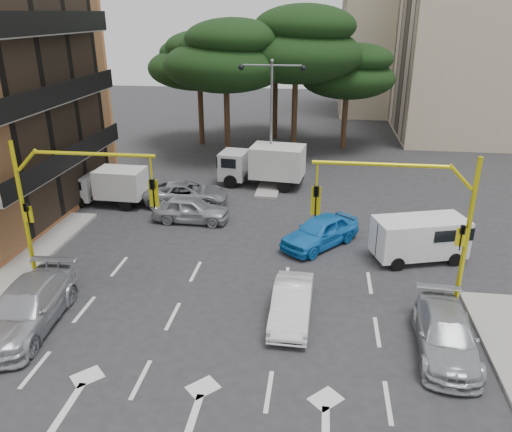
{
  "coord_description": "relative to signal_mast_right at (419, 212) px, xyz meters",
  "views": [
    {
      "loc": [
        3.18,
        -15.29,
        10.57
      ],
      "look_at": [
        0.3,
        6.35,
        1.6
      ],
      "focal_mm": 35.0,
      "sensor_mm": 36.0,
      "label": 1
    }
  ],
  "objects": [
    {
      "name": "median_strip",
      "position": [
        -6.8,
        14.01,
        -3.81
      ],
      "size": [
        1.4,
        6.0,
        0.15
      ],
      "primitive_type": "cube",
      "color": "gray",
      "rests_on": "ground"
    },
    {
      "name": "pine_center",
      "position": [
        -5.75,
        21.96,
        4.41
      ],
      "size": [
        9.98,
        9.98,
        11.16
      ],
      "color": "#382616",
      "rests_on": "ground"
    },
    {
      "name": "signal_mast_left",
      "position": [
        -13.61,
        0.0,
        0.0
      ],
      "size": [
        5.79,
        0.37,
        6.0
      ],
      "color": "#D3C712",
      "rests_on": "ground"
    },
    {
      "name": "street_lamp_center",
      "position": [
        -6.8,
        14.01,
        1.54
      ],
      "size": [
        4.16,
        0.36,
        7.77
      ],
      "color": "slate",
      "rests_on": "median_strip"
    },
    {
      "name": "box_truck_a",
      "position": [
        -15.8,
        8.88,
        -2.78
      ],
      "size": [
        4.56,
        2.04,
        2.21
      ],
      "primitive_type": null,
      "rotation": [
        0.0,
        0.0,
        1.54
      ],
      "color": "silver",
      "rests_on": "ground"
    },
    {
      "name": "pine_left_far",
      "position": [
        -13.75,
        23.96,
        3.03
      ],
      "size": [
        8.32,
        8.32,
        9.3
      ],
      "color": "#382616",
      "rests_on": "ground"
    },
    {
      "name": "box_truck_b",
      "position": [
        -7.29,
        13.51,
        -2.53
      ],
      "size": [
        5.72,
        2.94,
        2.7
      ],
      "primitive_type": null,
      "rotation": [
        0.0,
        0.0,
        1.45
      ],
      "color": "silver",
      "rests_on": "ground"
    },
    {
      "name": "pine_left_near",
      "position": [
        -10.75,
        19.96,
        3.72
      ],
      "size": [
        9.15,
        9.15,
        10.23
      ],
      "color": "#382616",
      "rests_on": "ground"
    },
    {
      "name": "car_silver_cross_b",
      "position": [
        -10.39,
        7.01,
        -3.18
      ],
      "size": [
        4.16,
        1.76,
        1.41
      ],
      "primitive_type": "imported",
      "rotation": [
        0.0,
        0.0,
        1.55
      ],
      "color": "#A7A9AF",
      "rests_on": "ground"
    },
    {
      "name": "ground",
      "position": [
        -6.8,
        -1.99,
        -3.88
      ],
      "size": [
        120.0,
        120.0,
        0.0
      ],
      "primitive_type": "plane",
      "color": "#28282B",
      "rests_on": "ground"
    },
    {
      "name": "car_silver_wagon",
      "position": [
        -13.78,
        -3.29,
        -3.11
      ],
      "size": [
        2.58,
        5.49,
        1.55
      ],
      "primitive_type": "imported",
      "rotation": [
        0.0,
        0.0,
        0.08
      ],
      "color": "#A8A9B0",
      "rests_on": "ground"
    },
    {
      "name": "apartment_beige_far",
      "position": [
        6.15,
        42.01,
        4.47
      ],
      "size": [
        16.2,
        12.15,
        16.7
      ],
      "color": "#C2B591",
      "rests_on": "ground"
    },
    {
      "name": "car_blue_compact",
      "position": [
        -3.44,
        4.9,
        -3.14
      ],
      "size": [
        4.16,
        4.49,
        1.49
      ],
      "primitive_type": "imported",
      "rotation": [
        0.0,
        0.0,
        -0.7
      ],
      "color": "blue",
      "rests_on": "ground"
    },
    {
      "name": "signal_mast_right",
      "position": [
        0.0,
        0.0,
        0.0
      ],
      "size": [
        5.79,
        0.37,
        6.0
      ],
      "color": "#D3C712",
      "rests_on": "ground"
    },
    {
      "name": "car_silver_parked",
      "position": [
        0.8,
        -2.81,
        -3.22
      ],
      "size": [
        2.14,
        4.7,
        1.33
      ],
      "primitive_type": "imported",
      "rotation": [
        0.0,
        0.0,
        -0.06
      ],
      "color": "#A6A9AE",
      "rests_on": "ground"
    },
    {
      "name": "pine_back",
      "position": [
        -7.75,
        26.96,
        3.72
      ],
      "size": [
        9.15,
        9.15,
        10.23
      ],
      "color": "#382616",
      "rests_on": "ground"
    },
    {
      "name": "car_silver_cross_a",
      "position": [
        -11.31,
        9.51,
        -3.21
      ],
      "size": [
        5.09,
        2.84,
        1.35
      ],
      "primitive_type": "imported",
      "rotation": [
        0.0,
        0.0,
        1.7
      ],
      "color": "gray",
      "rests_on": "ground"
    },
    {
      "name": "pine_right",
      "position": [
        -1.75,
        23.96,
        2.33
      ],
      "size": [
        7.49,
        7.49,
        8.37
      ],
      "color": "#382616",
      "rests_on": "ground"
    },
    {
      "name": "car_white_hatch",
      "position": [
        -4.39,
        -1.56,
        -3.23
      ],
      "size": [
        1.47,
        4.0,
        1.31
      ],
      "primitive_type": "imported",
      "rotation": [
        0.0,
        0.0,
        -0.02
      ],
      "color": "white",
      "rests_on": "ground"
    },
    {
      "name": "van_white",
      "position": [
        1.02,
        4.01,
        -2.86
      ],
      "size": [
        4.45,
        2.97,
        2.04
      ],
      "primitive_type": null,
      "rotation": [
        0.0,
        0.0,
        -1.27
      ],
      "color": "white",
      "rests_on": "ground"
    }
  ]
}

